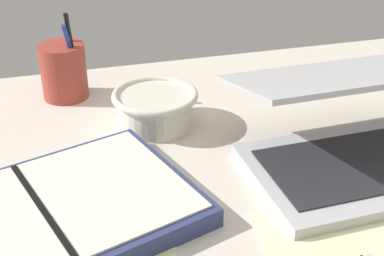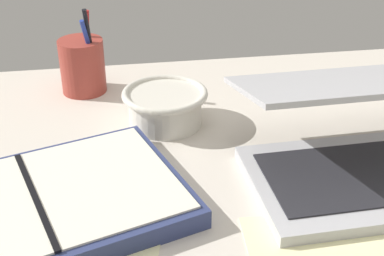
{
  "view_description": "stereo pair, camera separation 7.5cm",
  "coord_description": "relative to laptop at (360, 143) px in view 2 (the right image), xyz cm",
  "views": [
    {
      "loc": [
        -20.37,
        -55.68,
        45.53
      ],
      "look_at": [
        -2.58,
        7.66,
        9.0
      ],
      "focal_mm": 50.0,
      "sensor_mm": 36.0,
      "label": 1
    },
    {
      "loc": [
        -13.03,
        -57.29,
        45.53
      ],
      "look_at": [
        -2.58,
        7.66,
        9.0
      ],
      "focal_mm": 50.0,
      "sensor_mm": 36.0,
      "label": 2
    }
  ],
  "objects": [
    {
      "name": "desk_top",
      "position": [
        -20.92,
        -3.23,
        -5.87
      ],
      "size": [
        140.0,
        100.0,
        2.0
      ],
      "primitive_type": "cube",
      "color": "beige",
      "rests_on": "ground"
    },
    {
      "name": "laptop",
      "position": [
        0.0,
        0.0,
        0.0
      ],
      "size": [
        33.42,
        29.78,
        15.01
      ],
      "rotation": [
        0.0,
        0.0,
        0.03
      ],
      "color": "#B7B7BC",
      "rests_on": "desk_top"
    },
    {
      "name": "bowl",
      "position": [
        -25.68,
        19.19,
        -1.46
      ],
      "size": [
        14.37,
        14.37,
        6.16
      ],
      "color": "silver",
      "rests_on": "desk_top"
    },
    {
      "name": "pen_cup",
      "position": [
        -39.38,
        34.76,
        0.33
      ],
      "size": [
        8.35,
        8.35,
        16.52
      ],
      "color": "#9E382D",
      "rests_on": "desk_top"
    },
    {
      "name": "planner",
      "position": [
        -44.88,
        -3.13,
        -3.38
      ],
      "size": [
        43.33,
        34.96,
        3.16
      ],
      "rotation": [
        0.0,
        0.0,
        0.31
      ],
      "color": "navy",
      "rests_on": "desk_top"
    }
  ]
}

